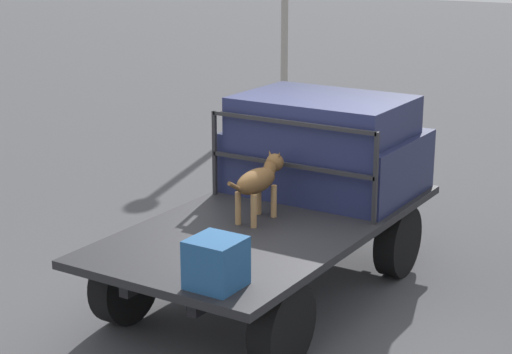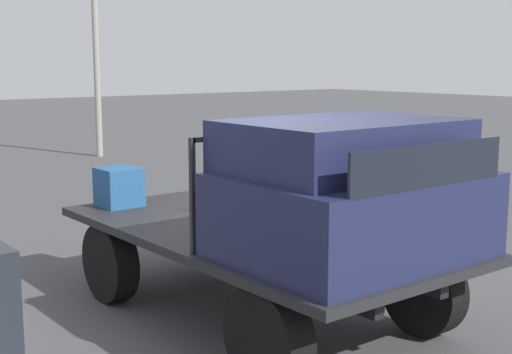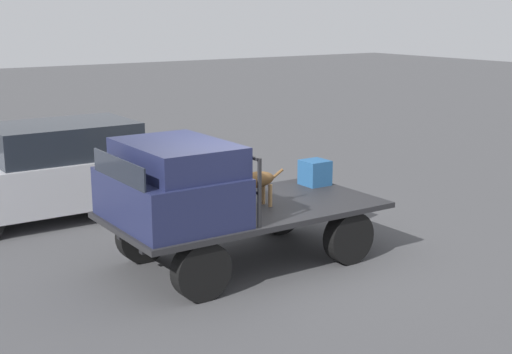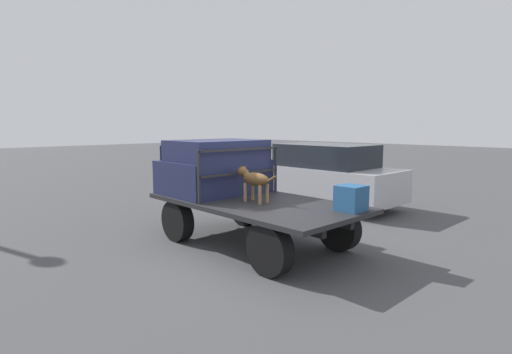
{
  "view_description": "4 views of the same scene",
  "coord_description": "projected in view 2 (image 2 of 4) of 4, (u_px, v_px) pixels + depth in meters",
  "views": [
    {
      "loc": [
        -7.03,
        -4.24,
        3.63
      ],
      "look_at": [
        -0.13,
        0.09,
        1.3
      ],
      "focal_mm": 60.0,
      "sensor_mm": 36.0,
      "label": 1
    },
    {
      "loc": [
        5.06,
        -3.98,
        2.38
      ],
      "look_at": [
        -0.13,
        0.09,
        1.3
      ],
      "focal_mm": 50.0,
      "sensor_mm": 36.0,
      "label": 2
    },
    {
      "loc": [
        5.49,
        8.46,
        3.65
      ],
      "look_at": [
        -0.13,
        0.09,
        1.3
      ],
      "focal_mm": 50.0,
      "sensor_mm": 36.0,
      "label": 3
    },
    {
      "loc": [
        -5.25,
        4.94,
        2.22
      ],
      "look_at": [
        -0.13,
        0.09,
        1.3
      ],
      "focal_mm": 28.0,
      "sensor_mm": 36.0,
      "label": 4
    }
  ],
  "objects": [
    {
      "name": "ground_plane",
      "position": [
        257.0,
        316.0,
        6.74
      ],
      "size": [
        80.0,
        80.0,
        0.0
      ],
      "primitive_type": "plane",
      "color": "#474749"
    },
    {
      "name": "flatbed_truck",
      "position": [
        257.0,
        252.0,
        6.64
      ],
      "size": [
        4.04,
        2.08,
        0.85
      ],
      "color": "black",
      "rests_on": "ground"
    },
    {
      "name": "truck_headboard",
      "position": [
        285.0,
        167.0,
        6.19
      ],
      "size": [
        0.04,
        1.96,
        0.94
      ],
      "color": "#232326",
      "rests_on": "flatbed_truck"
    },
    {
      "name": "cargo_crate",
      "position": [
        119.0,
        187.0,
        7.58
      ],
      "size": [
        0.41,
        0.41,
        0.41
      ],
      "color": "#235184",
      "rests_on": "flatbed_truck"
    },
    {
      "name": "dog",
      "position": [
        260.0,
        183.0,
        6.64
      ],
      "size": [
        0.98,
        0.24,
        0.65
      ],
      "rotation": [
        0.0,
        0.0,
        -0.33
      ],
      "color": "#9E7547",
      "rests_on": "flatbed_truck"
    },
    {
      "name": "truck_cab",
      "position": [
        350.0,
        192.0,
        5.6
      ],
      "size": [
        1.5,
        1.96,
        1.08
      ],
      "color": "#1E2347",
      "rests_on": "flatbed_truck"
    }
  ]
}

